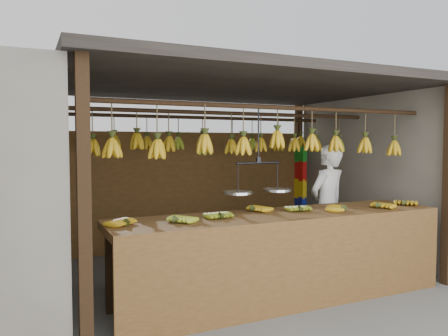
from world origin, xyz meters
name	(u,v)px	position (x,y,z in m)	size (l,w,h in m)	color
ground	(234,271)	(0.00, 0.00, 0.00)	(80.00, 80.00, 0.00)	#5B5B57
stall	(223,117)	(0.00, 0.33, 1.97)	(4.30, 3.30, 2.40)	black
neighbor_right	(435,173)	(3.60, 0.00, 1.15)	(3.00, 3.00, 2.30)	slate
counter	(288,234)	(0.01, -1.23, 0.71)	(3.59, 0.82, 0.96)	brown
hanging_bananas	(234,144)	(0.00, 0.01, 1.61)	(3.60, 2.25, 0.38)	#B68813
balance_scale	(258,187)	(-0.21, -1.00, 1.17)	(0.78, 0.34, 0.89)	black
vendor	(327,207)	(1.16, -0.40, 0.81)	(0.59, 0.39, 1.61)	white
bag_bundles	(300,180)	(1.94, 1.35, 1.00)	(0.08, 0.26, 1.28)	#199926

